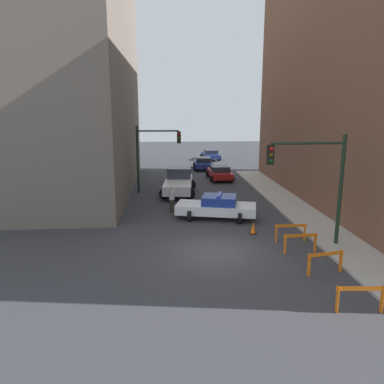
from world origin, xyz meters
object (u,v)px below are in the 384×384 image
at_px(white_truck, 179,182).
at_px(barrier_mid, 325,259).
at_px(parked_car_near, 220,173).
at_px(barrier_front, 360,295).
at_px(traffic_light_near, 317,174).
at_px(parked_car_mid, 203,163).
at_px(traffic_cone, 253,228).
at_px(pedestrian_crossing, 172,199).
at_px(police_car, 217,207).
at_px(barrier_corner, 291,230).
at_px(parked_car_far, 211,155).
at_px(traffic_light_far, 152,149).
at_px(barrier_back, 300,240).

bearing_deg(white_truck, barrier_mid, -65.28).
bearing_deg(parked_car_near, barrier_front, -88.67).
xyz_separation_m(traffic_light_near, parked_car_mid, (-2.90, 23.80, -2.86)).
height_order(traffic_light_near, traffic_cone, traffic_light_near).
bearing_deg(pedestrian_crossing, police_car, 137.08).
relative_size(white_truck, pedestrian_crossing, 3.35).
height_order(barrier_corner, traffic_cone, barrier_corner).
xyz_separation_m(parked_car_near, barrier_corner, (1.13, -16.80, -0.06)).
height_order(parked_car_mid, traffic_cone, parked_car_mid).
bearing_deg(police_car, barrier_front, -150.66).
height_order(traffic_light_near, parked_car_far, traffic_light_near).
xyz_separation_m(parked_car_near, parked_car_mid, (-0.91, 6.33, 0.00)).
height_order(traffic_light_far, police_car, traffic_light_far).
bearing_deg(barrier_front, pedestrian_crossing, 114.97).
bearing_deg(barrier_front, parked_car_near, 92.97).
height_order(white_truck, barrier_mid, white_truck).
bearing_deg(traffic_light_near, traffic_light_far, 122.87).
height_order(traffic_light_far, parked_car_mid, traffic_light_far).
xyz_separation_m(police_car, parked_car_far, (2.75, 26.51, -0.05)).
bearing_deg(traffic_light_far, parked_car_near, 39.82).
relative_size(parked_car_near, barrier_corner, 2.72).
bearing_deg(parked_car_near, barrier_mid, -87.98).
xyz_separation_m(traffic_light_near, traffic_light_far, (-8.03, 12.43, -0.13)).
bearing_deg(barrier_back, traffic_light_far, 118.35).
bearing_deg(barrier_corner, traffic_light_near, -37.84).
xyz_separation_m(parked_car_mid, pedestrian_crossing, (-3.71, -17.21, 0.19)).
xyz_separation_m(traffic_light_far, white_truck, (2.04, -0.44, -2.49)).
bearing_deg(barrier_front, traffic_light_far, 111.55).
xyz_separation_m(traffic_light_near, police_car, (-3.95, 4.95, -2.81)).
bearing_deg(barrier_mid, parked_car_near, 93.66).
relative_size(parked_car_mid, traffic_cone, 6.74).
distance_m(police_car, barrier_front, 11.35).
distance_m(white_truck, barrier_mid, 15.93).
relative_size(police_car, parked_car_mid, 1.13).
distance_m(parked_car_far, pedestrian_crossing, 25.45).
bearing_deg(traffic_light_far, white_truck, -12.27).
relative_size(parked_car_near, barrier_mid, 2.75).
height_order(barrier_back, barrier_corner, same).
xyz_separation_m(parked_car_mid, barrier_corner, (2.04, -23.13, -0.06)).
bearing_deg(barrier_back, parked_car_far, 90.54).
bearing_deg(police_car, parked_car_near, 4.22).
distance_m(parked_car_near, barrier_mid, 20.54).
distance_m(parked_car_near, parked_car_mid, 6.40).
xyz_separation_m(white_truck, traffic_cone, (3.58, -10.00, -0.59)).
distance_m(parked_car_near, barrier_back, 18.30).
height_order(parked_car_far, barrier_back, parked_car_far).
bearing_deg(traffic_light_far, parked_car_far, 70.24).
relative_size(parked_car_far, barrier_corner, 2.77).
bearing_deg(white_truck, barrier_corner, -60.37).
distance_m(traffic_light_near, parked_car_far, 31.61).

